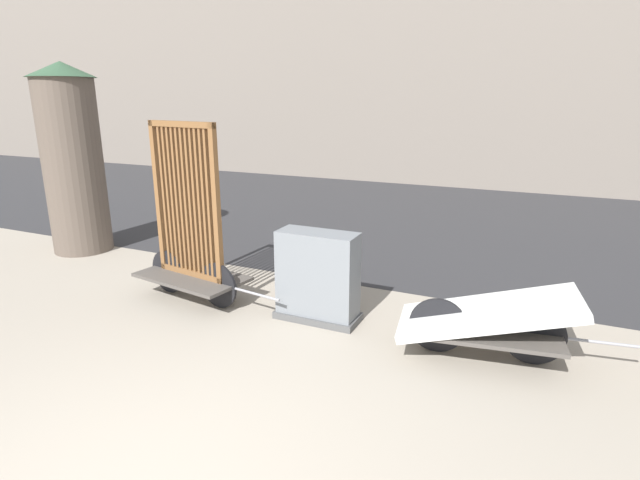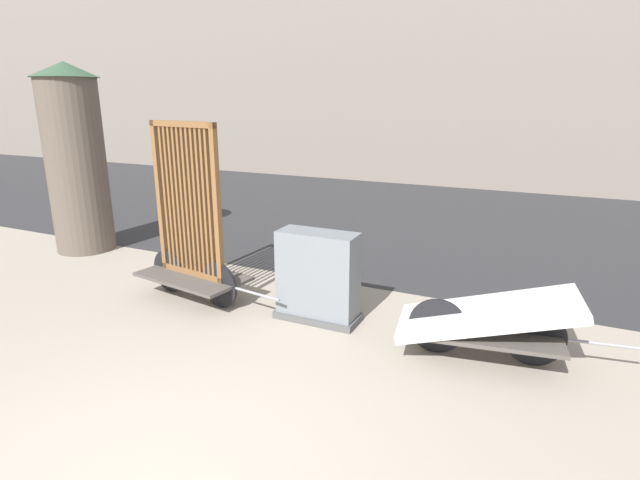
{
  "view_description": "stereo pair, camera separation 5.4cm",
  "coord_description": "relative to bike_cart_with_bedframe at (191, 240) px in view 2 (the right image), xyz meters",
  "views": [
    {
      "loc": [
        2.18,
        -1.86,
        2.51
      ],
      "look_at": [
        0.0,
        2.9,
        1.01
      ],
      "focal_mm": 28.0,
      "sensor_mm": 36.0,
      "label": 1
    },
    {
      "loc": [
        2.23,
        -1.84,
        2.51
      ],
      "look_at": [
        0.0,
        2.9,
        1.01
      ],
      "focal_mm": 28.0,
      "sensor_mm": 36.0,
      "label": 2
    }
  ],
  "objects": [
    {
      "name": "road_strip",
      "position": [
        1.79,
        5.57,
        -0.78
      ],
      "size": [
        56.0,
        8.46,
        0.01
      ],
      "color": "#2D2D30",
      "rests_on": "ground_plane"
    },
    {
      "name": "bike_cart_with_bedframe",
      "position": [
        0.0,
        0.0,
        0.0
      ],
      "size": [
        2.15,
        0.98,
        2.24
      ],
      "rotation": [
        0.0,
        0.0,
        -0.15
      ],
      "color": "#4C4742",
      "rests_on": "ground_plane"
    },
    {
      "name": "bike_cart_with_mattress",
      "position": [
        3.59,
        0.0,
        -0.37
      ],
      "size": [
        2.29,
        1.06,
        0.74
      ],
      "rotation": [
        0.0,
        0.0,
        0.15
      ],
      "color": "#4C4742",
      "rests_on": "ground_plane"
    },
    {
      "name": "utility_cabinet",
      "position": [
        1.7,
        0.13,
        -0.3
      ],
      "size": [
        0.98,
        0.44,
        1.06
      ],
      "color": "#4C4C4C",
      "rests_on": "ground_plane"
    },
    {
      "name": "advertising_column",
      "position": [
        -3.09,
        0.99,
        0.77
      ],
      "size": [
        1.04,
        1.04,
        3.05
      ],
      "color": "brown",
      "rests_on": "ground_plane"
    }
  ]
}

